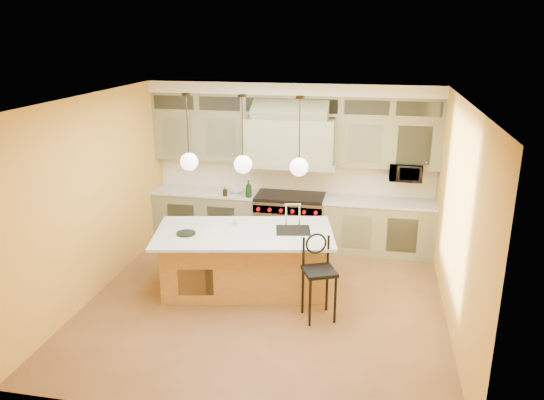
% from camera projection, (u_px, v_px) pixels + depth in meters
% --- Properties ---
extents(floor, '(5.00, 5.00, 0.00)m').
position_uv_depth(floor, '(266.00, 302.00, 7.63)').
color(floor, brown).
rests_on(floor, ground).
extents(ceiling, '(5.00, 5.00, 0.00)m').
position_uv_depth(ceiling, '(265.00, 98.00, 6.75)').
color(ceiling, white).
rests_on(ceiling, wall_back).
extents(wall_back, '(5.00, 0.00, 5.00)m').
position_uv_depth(wall_back, '(294.00, 163.00, 9.53)').
color(wall_back, gold).
rests_on(wall_back, ground).
extents(wall_front, '(5.00, 0.00, 5.00)m').
position_uv_depth(wall_front, '(209.00, 291.00, 4.85)').
color(wall_front, gold).
rests_on(wall_front, ground).
extents(wall_left, '(0.00, 5.00, 5.00)m').
position_uv_depth(wall_left, '(96.00, 196.00, 7.65)').
color(wall_left, gold).
rests_on(wall_left, ground).
extents(wall_right, '(0.00, 5.00, 5.00)m').
position_uv_depth(wall_right, '(458.00, 218.00, 6.73)').
color(wall_right, gold).
rests_on(wall_right, ground).
extents(back_cabinetry, '(5.00, 0.77, 2.90)m').
position_uv_depth(back_cabinetry, '(291.00, 168.00, 9.28)').
color(back_cabinetry, gray).
rests_on(back_cabinetry, floor).
extents(range, '(1.20, 0.74, 0.96)m').
position_uv_depth(range, '(290.00, 220.00, 9.49)').
color(range, silver).
rests_on(range, floor).
extents(kitchen_island, '(2.80, 1.84, 1.35)m').
position_uv_depth(kitchen_island, '(245.00, 259.00, 7.92)').
color(kitchen_island, '#A16F39').
rests_on(kitchen_island, floor).
extents(counter_stool, '(0.54, 0.54, 1.16)m').
position_uv_depth(counter_stool, '(319.00, 272.00, 7.03)').
color(counter_stool, black).
rests_on(counter_stool, floor).
extents(microwave, '(0.54, 0.37, 0.30)m').
position_uv_depth(microwave, '(405.00, 172.00, 8.93)').
color(microwave, black).
rests_on(microwave, back_cabinetry).
extents(oil_bottle_a, '(0.13, 0.13, 0.30)m').
position_uv_depth(oil_bottle_a, '(249.00, 189.00, 9.23)').
color(oil_bottle_a, black).
rests_on(oil_bottle_a, back_cabinetry).
extents(oil_bottle_b, '(0.09, 0.09, 0.17)m').
position_uv_depth(oil_bottle_b, '(225.00, 191.00, 9.32)').
color(oil_bottle_b, black).
rests_on(oil_bottle_b, back_cabinetry).
extents(fruit_bowl, '(0.30, 0.30, 0.07)m').
position_uv_depth(fruit_bowl, '(236.00, 191.00, 9.53)').
color(fruit_bowl, silver).
rests_on(fruit_bowl, back_cabinetry).
extents(cup, '(0.10, 0.10, 0.09)m').
position_uv_depth(cup, '(235.00, 222.00, 7.99)').
color(cup, silver).
rests_on(cup, kitchen_island).
extents(pendant_left, '(0.26, 0.26, 1.11)m').
position_uv_depth(pendant_left, '(189.00, 160.00, 7.62)').
color(pendant_left, '#2D2319').
rests_on(pendant_left, ceiling).
extents(pendant_center, '(0.26, 0.26, 1.11)m').
position_uv_depth(pendant_center, '(243.00, 162.00, 7.47)').
color(pendant_center, '#2D2319').
rests_on(pendant_center, ceiling).
extents(pendant_right, '(0.26, 0.26, 1.11)m').
position_uv_depth(pendant_right, '(299.00, 165.00, 7.33)').
color(pendant_right, '#2D2319').
rests_on(pendant_right, ceiling).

